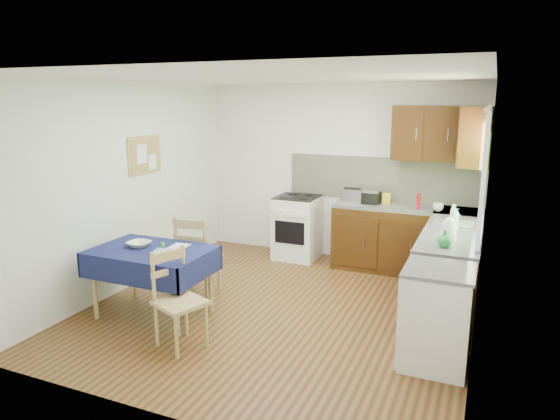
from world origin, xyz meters
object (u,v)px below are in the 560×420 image
at_px(dish_rack, 453,222).
at_px(chair_far, 196,255).
at_px(chair_near, 177,296).
at_px(sandwich_press, 368,196).
at_px(dining_table, 152,259).
at_px(kettle, 449,230).
at_px(toaster, 352,196).

bearing_deg(dish_rack, chair_far, -163.78).
distance_m(chair_near, dish_rack, 3.14).
relative_size(sandwich_press, dish_rack, 0.73).
height_order(chair_far, chair_near, chair_far).
relative_size(dining_table, kettle, 4.95).
bearing_deg(chair_near, dish_rack, -24.27).
xyz_separation_m(sandwich_press, dish_rack, (1.17, -0.80, -0.07)).
height_order(dining_table, kettle, kettle).
bearing_deg(dining_table, chair_near, -27.27).
bearing_deg(chair_far, sandwich_press, -135.15).
xyz_separation_m(chair_near, dish_rack, (2.25, 2.16, 0.44)).
relative_size(dining_table, chair_near, 1.33).
xyz_separation_m(dish_rack, kettle, (0.01, -0.74, 0.09)).
height_order(dining_table, toaster, toaster).
distance_m(chair_far, dish_rack, 2.95).
distance_m(chair_far, sandwich_press, 2.49).
xyz_separation_m(chair_far, toaster, (1.34, 1.82, 0.47)).
distance_m(chair_far, kettle, 2.77).
xyz_separation_m(chair_far, sandwich_press, (1.53, 1.91, 0.46)).
bearing_deg(chair_far, dish_rack, -164.13).
relative_size(chair_far, kettle, 4.02).
bearing_deg(chair_far, toaster, -132.88).
distance_m(chair_near, kettle, 2.71).
bearing_deg(dish_rack, chair_near, -142.37).
xyz_separation_m(dining_table, toaster, (1.51, 2.41, 0.36)).
relative_size(chair_near, kettle, 3.72).
height_order(dining_table, sandwich_press, sandwich_press).
height_order(sandwich_press, kettle, kettle).
bearing_deg(kettle, dish_rack, 90.44).
height_order(chair_far, dish_rack, dish_rack).
bearing_deg(toaster, dining_table, -137.89).
distance_m(chair_far, toaster, 2.31).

